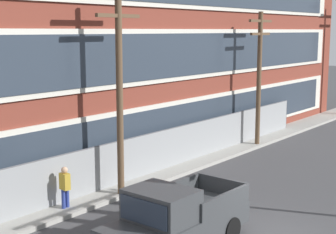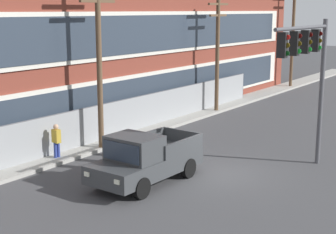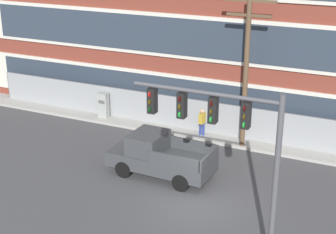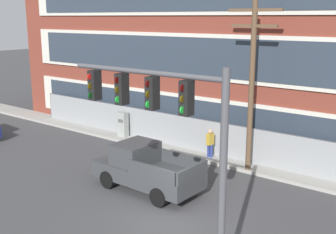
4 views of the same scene
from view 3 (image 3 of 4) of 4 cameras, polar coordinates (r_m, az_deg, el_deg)
name	(u,v)px [view 3 (image 3 of 4)]	position (r m, az deg, el deg)	size (l,w,h in m)	color
ground_plane	(198,203)	(22.37, 3.34, -9.47)	(160.00, 160.00, 0.00)	#424244
sidewalk_building_side	(246,142)	(28.29, 8.67, -2.77)	(80.00, 1.77, 0.16)	#9E9B93
brick_mill_building	(325,33)	(30.86, 17.03, 8.85)	(45.70, 8.75, 10.72)	brown
chain_link_fence	(249,125)	(28.17, 9.02, -0.83)	(33.44, 0.06, 2.01)	gray
traffic_signal_mast	(226,134)	(17.17, 6.49, -1.83)	(5.28, 0.43, 6.29)	#4C4C51
pickup_truck_dark_grey	(159,156)	(24.25, -1.02, -4.37)	(5.07, 2.29, 2.03)	#383A3D
utility_pole_near_corner	(246,64)	(26.22, 8.67, 5.83)	(2.66, 0.26, 8.25)	brown
electrical_cabinet	(104,106)	(31.36, -7.15, 1.19)	(0.59, 0.44, 1.70)	#939993
pedestrian_near_cabinet	(202,121)	(28.48, 3.80, -0.47)	(0.32, 0.43, 1.69)	navy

